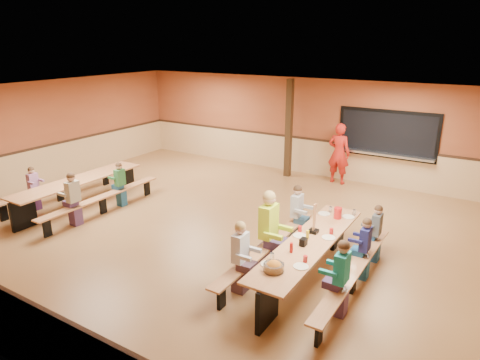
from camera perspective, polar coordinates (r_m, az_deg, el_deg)
The scene contains 23 objects.
ground at distance 9.96m, azimuth -3.76°, elevation -6.12°, with size 12.00×12.00×0.00m, color brown.
room_envelope at distance 9.69m, azimuth -3.84°, elevation -2.40°, with size 12.04×10.04×3.02m.
kitchen_pass_through at distance 12.88m, azimuth 18.98°, elevation 5.54°, with size 2.78×0.28×1.38m.
structural_post at distance 13.24m, azimuth 6.52°, elevation 6.79°, with size 0.18×0.18×3.00m, color black.
cafeteria_table_main at distance 7.75m, azimuth 9.18°, elevation -9.48°, with size 1.91×3.70×0.74m.
cafeteria_table_second at distance 11.60m, azimuth -20.64°, elevation -0.93°, with size 1.91×3.70×0.74m.
seated_child_white_left at distance 7.25m, azimuth 0.04°, elevation -10.32°, with size 0.40×0.32×1.26m, color silver, non-canonical shape.
seated_adult_yellow at distance 7.97m, azimuth 3.81°, elevation -6.70°, with size 0.50×0.41×1.49m, color #C1E328, non-canonical shape.
seated_child_grey_left at distance 9.07m, azimuth 7.56°, elevation -4.52°, with size 0.38×0.31×1.23m, color #AEAEAE, non-canonical shape.
seated_child_teal_right at distance 6.87m, azimuth 13.31°, elevation -12.70°, with size 0.39×0.32×1.25m, color teal, non-canonical shape.
seated_child_navy_right at distance 7.96m, azimuth 16.26°, elevation -8.86°, with size 0.34×0.28×1.15m, color navy, non-canonical shape.
seated_child_char_right at distance 8.63m, azimuth 17.67°, elevation -6.85°, with size 0.33×0.27×1.13m, color #44494D, non-canonical shape.
seated_child_purple_sec at distance 11.87m, azimuth -25.78°, elevation -1.05°, with size 0.32×0.26×1.10m, color #97628A, non-canonical shape.
seated_child_green_sec at distance 11.34m, azimuth -15.66°, elevation -0.61°, with size 0.33×0.27×1.14m, color #2C6A36, non-canonical shape.
seated_child_tan_sec at distance 10.49m, azimuth -21.30°, elevation -2.44°, with size 0.39×0.32×1.24m, color tan, non-canonical shape.
standing_woman at distance 12.94m, azimuth 13.04°, elevation 3.47°, with size 0.66×0.43×1.82m, color red.
punch_pitcher at distance 8.65m, azimuth 12.91°, elevation -4.32°, with size 0.16×0.16×0.22m, color red.
chip_bowl at distance 6.65m, azimuth 4.53°, elevation -11.43°, with size 0.32×0.32×0.15m, color orange, non-canonical shape.
napkin_dispenser at distance 7.46m, azimuth 8.44°, elevation -8.18°, with size 0.10×0.14×0.13m, color black.
condiment_mustard at distance 7.68m, azimuth 8.98°, elevation -7.25°, with size 0.06×0.06×0.17m, color yellow.
condiment_ketchup at distance 7.21m, azimuth 6.86°, elevation -8.93°, with size 0.06×0.06×0.17m, color #B2140F.
table_paddle at distance 7.93m, azimuth 9.82°, elevation -6.03°, with size 0.16×0.16×0.56m.
place_settings at distance 7.63m, azimuth 9.28°, elevation -7.69°, with size 0.65×3.30×0.11m, color beige, non-canonical shape.
Camera 1 is at (5.31, -7.36, 4.10)m, focal length 32.00 mm.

